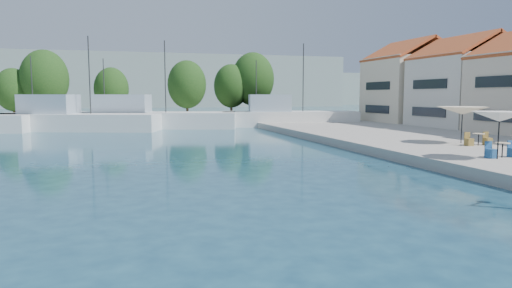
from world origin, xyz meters
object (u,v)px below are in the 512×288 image
object	(u,v)px
trawler_03	(144,119)
umbrella_cream	(462,111)
trawler_02	(70,121)
trawler_04	(286,117)
umbrella_white	(500,117)

from	to	relation	value
trawler_03	umbrella_cream	distance (m)	34.13
trawler_02	trawler_04	distance (m)	24.09
trawler_02	trawler_03	distance (m)	7.80
trawler_03	umbrella_cream	xyz separation A→B (m)	(19.13, -28.21, 1.67)
trawler_04	umbrella_cream	world-z (taller)	trawler_04
umbrella_white	umbrella_cream	distance (m)	7.59
trawler_03	umbrella_cream	bearing A→B (deg)	-41.42
trawler_03	umbrella_white	size ratio (longest dim) A/B	7.69
trawler_02	umbrella_white	bearing A→B (deg)	-36.30
trawler_03	umbrella_white	bearing A→B (deg)	-51.49
trawler_04	umbrella_cream	size ratio (longest dim) A/B	5.14
trawler_03	umbrella_cream	size ratio (longest dim) A/B	6.28
trawler_04	umbrella_white	size ratio (longest dim) A/B	6.29
trawler_02	trawler_03	xyz separation A→B (m)	(7.62, 1.69, -0.00)
umbrella_cream	trawler_03	bearing A→B (deg)	124.14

